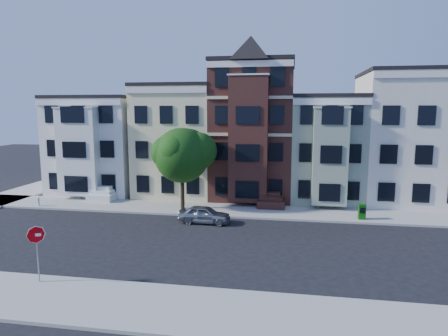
% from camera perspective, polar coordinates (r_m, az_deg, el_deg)
% --- Properties ---
extents(ground, '(120.00, 120.00, 0.00)m').
position_cam_1_polar(ground, '(24.24, 0.85, -11.05)').
color(ground, black).
extents(far_sidewalk, '(60.00, 4.00, 0.15)m').
position_cam_1_polar(far_sidewalk, '(31.80, 3.08, -6.16)').
color(far_sidewalk, '#9E9B93').
rests_on(far_sidewalk, ground).
extents(near_sidewalk, '(60.00, 4.00, 0.15)m').
position_cam_1_polar(near_sidewalk, '(17.00, -3.57, -19.70)').
color(near_sidewalk, '#9E9B93').
rests_on(near_sidewalk, ground).
extents(house_white, '(8.00, 9.00, 9.00)m').
position_cam_1_polar(house_white, '(41.59, -16.78, 3.14)').
color(house_white, white).
rests_on(house_white, ground).
extents(house_yellow, '(7.00, 9.00, 10.00)m').
position_cam_1_polar(house_yellow, '(38.66, -6.11, 3.82)').
color(house_yellow, beige).
rests_on(house_yellow, ground).
extents(house_brown, '(7.00, 9.00, 12.00)m').
position_cam_1_polar(house_brown, '(37.30, 4.31, 5.22)').
color(house_brown, '#3B1C16').
rests_on(house_brown, ground).
extents(house_green, '(6.00, 9.00, 9.00)m').
position_cam_1_polar(house_green, '(37.37, 14.27, 2.68)').
color(house_green, gray).
rests_on(house_green, ground).
extents(house_cream, '(8.00, 9.00, 11.00)m').
position_cam_1_polar(house_cream, '(38.49, 24.79, 3.82)').
color(house_cream, silver).
rests_on(house_cream, ground).
extents(street_tree, '(8.82, 8.82, 8.00)m').
position_cam_1_polar(street_tree, '(31.73, -6.03, 1.28)').
color(street_tree, '#1F5414').
rests_on(street_tree, far_sidewalk).
extents(parked_car, '(3.75, 1.59, 1.26)m').
position_cam_1_polar(parked_car, '(28.68, -2.82, -6.63)').
color(parked_car, '#9A9DA2').
rests_on(parked_car, ground).
extents(newspaper_box, '(0.51, 0.45, 1.10)m').
position_cam_1_polar(newspaper_box, '(30.77, 19.10, -5.92)').
color(newspaper_box, '#10580D').
rests_on(newspaper_box, far_sidewalk).
extents(fire_hydrant, '(0.22, 0.22, 0.58)m').
position_cam_1_polar(fire_hydrant, '(36.39, -24.96, -4.49)').
color(fire_hydrant, silver).
rests_on(fire_hydrant, far_sidewalk).
extents(stop_sign, '(0.80, 0.45, 3.01)m').
position_cam_1_polar(stop_sign, '(20.55, -25.11, -10.62)').
color(stop_sign, '#BA0006').
rests_on(stop_sign, near_sidewalk).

